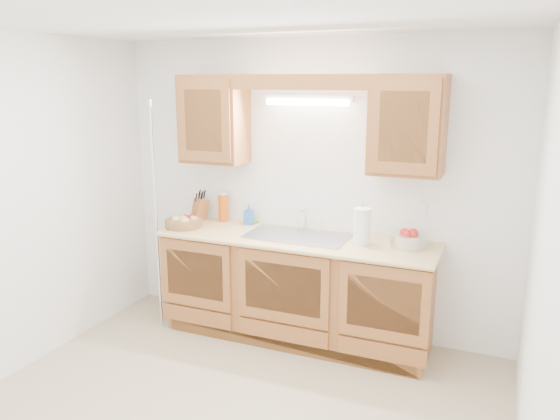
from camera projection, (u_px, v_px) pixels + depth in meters
The scene contains 17 objects.
room at pixel (227, 232), 3.34m from camera, with size 3.52×3.50×2.50m.
base_cabinets at pixel (297, 289), 4.60m from camera, with size 2.20×0.60×0.86m, color #A65F30.
countertop at pixel (297, 239), 4.48m from camera, with size 2.30×0.63×0.04m, color tan.
upper_cabinet_left at pixel (214, 119), 4.71m from camera, with size 0.55×0.33×0.75m, color #A65F30.
upper_cabinet_right at pixel (408, 125), 4.08m from camera, with size 0.55×0.33×0.75m, color #A65F30.
valance at pixel (298, 82), 4.20m from camera, with size 2.20×0.05×0.12m, color #A65F30.
fluorescent_fixture at pixel (308, 100), 4.43m from camera, with size 0.76×0.08×0.08m.
sink at pixel (297, 245), 4.51m from camera, with size 0.84×0.46×0.36m.
wire_shelf_pole at pixel (156, 218), 4.69m from camera, with size 0.03×0.03×2.00m, color silver.
outlet_plate at pixel (422, 210), 4.34m from camera, with size 0.08×0.01×0.12m, color white.
fruit_basket at pixel (184, 222), 4.78m from camera, with size 0.38×0.38×0.10m.
knife_block at pixel (200, 209), 5.02m from camera, with size 0.15×0.18×0.28m.
orange_canister at pixel (223, 207), 4.95m from camera, with size 0.09×0.09×0.26m.
soap_bottle at pixel (249, 214), 4.85m from camera, with size 0.08×0.08×0.18m, color blue.
sponge at pixel (251, 222), 4.91m from camera, with size 0.13×0.09×0.02m.
paper_towel at pixel (362, 226), 4.26m from camera, with size 0.16×0.16×0.34m.
apple_bowl at pixel (409, 239), 4.20m from camera, with size 0.28×0.28×0.15m.
Camera 1 is at (1.55, -2.83, 2.15)m, focal length 35.00 mm.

